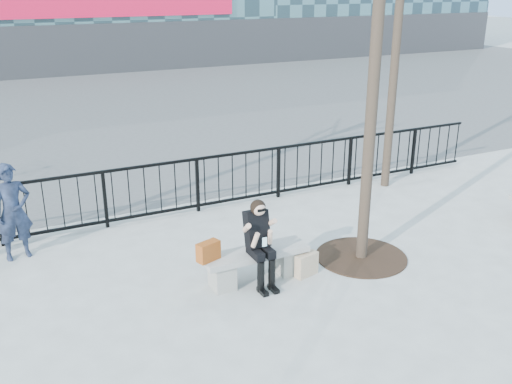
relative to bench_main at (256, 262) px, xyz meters
name	(u,v)px	position (x,y,z in m)	size (l,w,h in m)	color
ground	(256,279)	(0.00, 0.00, -0.30)	(120.00, 120.00, 0.00)	gray
street_surface	(80,103)	(0.00, 15.00, -0.30)	(60.00, 23.00, 0.01)	#474747
railing	(188,186)	(0.00, 3.00, 0.25)	(14.00, 0.06, 1.10)	black
tree_grate	(361,257)	(1.90, -0.10, -0.29)	(1.50, 1.50, 0.02)	black
bench_main	(256,262)	(0.00, 0.00, 0.00)	(1.65, 0.46, 0.49)	slate
seated_woman	(260,244)	(0.00, -0.16, 0.37)	(0.50, 0.64, 1.34)	black
handbag	(208,251)	(-0.75, 0.02, 0.33)	(0.35, 0.16, 0.28)	#954012
shopping_bag	(306,265)	(0.77, -0.23, -0.12)	(0.39, 0.14, 0.37)	beige
standing_man	(13,212)	(-3.18, 2.41, 0.51)	(0.59, 0.39, 1.62)	black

